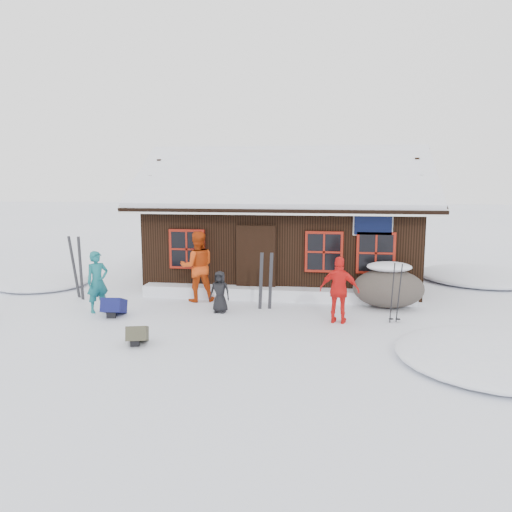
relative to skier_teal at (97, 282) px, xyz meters
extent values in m
plane|color=white|center=(2.82, -0.28, -0.78)|extent=(120.00, 120.00, 0.00)
cube|color=black|center=(4.32, 4.72, 0.47)|extent=(8.00, 5.00, 2.50)
cube|color=black|center=(4.32, 3.24, 2.57)|extent=(8.90, 3.14, 1.88)
cube|color=black|center=(4.32, 6.19, 2.57)|extent=(8.90, 3.14, 1.88)
cube|color=white|center=(4.32, 3.24, 2.71)|extent=(8.72, 3.07, 1.86)
cube|color=white|center=(4.32, 6.19, 2.71)|extent=(8.72, 3.07, 1.86)
cube|color=white|center=(4.32, 4.72, 3.44)|extent=(8.81, 0.22, 0.14)
cube|color=silver|center=(4.32, 1.77, 1.70)|extent=(8.90, 0.10, 0.20)
cube|color=black|center=(3.72, 2.17, 0.22)|extent=(1.00, 0.10, 2.00)
cube|color=black|center=(6.92, 2.14, 1.37)|extent=(1.00, 0.06, 0.60)
cube|color=maroon|center=(1.72, 2.16, 0.57)|extent=(1.04, 0.10, 1.14)
cube|color=black|center=(1.72, 2.12, 0.57)|extent=(0.90, 0.04, 1.00)
cube|color=maroon|center=(5.62, 2.16, 0.57)|extent=(1.04, 0.10, 1.14)
cube|color=black|center=(5.62, 2.12, 0.57)|extent=(0.90, 0.04, 1.00)
cube|color=maroon|center=(7.02, 2.16, 0.57)|extent=(1.04, 0.10, 1.14)
cube|color=black|center=(7.02, 2.12, 0.57)|extent=(0.90, 0.04, 1.00)
cube|color=white|center=(4.32, 1.97, -0.60)|extent=(7.60, 0.60, 0.35)
ellipsoid|color=white|center=(-3.18, 2.72, -0.78)|extent=(2.80, 2.80, 0.34)
ellipsoid|color=white|center=(8.82, -2.28, -0.78)|extent=(3.60, 3.60, 0.43)
ellipsoid|color=white|center=(10.82, 5.72, -0.78)|extent=(4.00, 4.00, 0.48)
imported|color=#156267|center=(0.00, 0.00, 0.00)|extent=(0.65, 0.67, 1.56)
imported|color=#BD3A0D|center=(2.20, 1.49, 0.19)|extent=(1.14, 1.01, 1.94)
imported|color=red|center=(6.02, -0.11, 0.01)|extent=(0.97, 0.54, 1.57)
imported|color=black|center=(3.06, 0.40, -0.25)|extent=(0.54, 0.38, 1.06)
ellipsoid|color=#514841|center=(7.32, 1.54, -0.27)|extent=(1.84, 1.38, 1.01)
ellipsoid|color=white|center=(7.32, 1.54, 0.17)|extent=(1.16, 0.84, 0.26)
cube|color=black|center=(-1.38, 1.41, 0.08)|extent=(0.33, 0.07, 1.81)
cube|color=black|center=(-1.11, 1.27, 0.08)|extent=(0.24, 0.25, 1.81)
cube|color=black|center=(4.04, 0.89, -0.07)|extent=(0.14, 0.07, 1.53)
cube|color=black|center=(4.29, 0.93, -0.07)|extent=(0.14, 0.05, 1.53)
cylinder|color=black|center=(7.24, 0.12, -0.09)|extent=(0.10, 0.13, 1.45)
cylinder|color=black|center=(7.40, 0.12, -0.09)|extent=(0.10, 0.13, 1.45)
cube|color=#12154E|center=(0.56, -0.33, -0.61)|extent=(0.55, 0.69, 0.35)
cube|color=#3E3D2C|center=(1.93, -2.27, -0.63)|extent=(0.53, 0.63, 0.29)
camera|label=1|loc=(5.75, -11.60, 2.55)|focal=35.00mm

